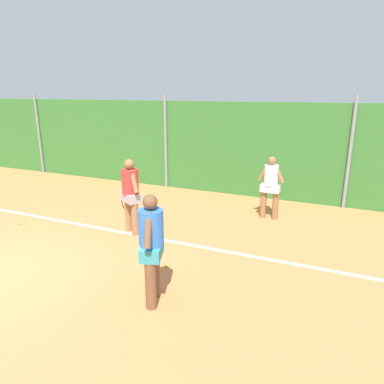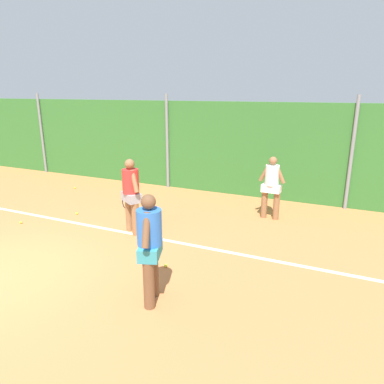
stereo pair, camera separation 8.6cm
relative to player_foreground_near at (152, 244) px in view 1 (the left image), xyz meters
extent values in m
plane|color=#C67542|center=(-3.04, 1.59, -1.01)|extent=(30.95, 30.95, 0.00)
cube|color=#33702D|center=(-3.04, 6.48, 0.47)|extent=(20.12, 0.25, 2.97)
cylinder|color=gray|center=(-8.84, 6.31, 0.58)|extent=(0.10, 0.10, 3.20)
cylinder|color=gray|center=(-3.04, 6.31, 0.58)|extent=(0.10, 0.10, 3.20)
cylinder|color=gray|center=(2.76, 6.31, 0.58)|extent=(0.10, 0.10, 3.20)
cube|color=white|center=(-3.04, 2.20, -1.01)|extent=(14.70, 0.10, 0.01)
cylinder|color=brown|center=(0.06, -0.17, -0.62)|extent=(0.18, 0.18, 0.79)
cylinder|color=brown|center=(-0.06, 0.16, -0.62)|extent=(0.18, 0.18, 0.79)
cube|color=teal|center=(0.00, 0.00, -0.12)|extent=(0.47, 0.60, 0.21)
cylinder|color=blue|center=(0.00, 0.00, 0.27)|extent=(0.39, 0.39, 0.56)
sphere|color=brown|center=(0.00, 0.00, 0.68)|extent=(0.23, 0.23, 0.23)
cylinder|color=brown|center=(0.07, -0.21, 0.32)|extent=(0.18, 0.31, 0.54)
cylinder|color=brown|center=(-0.07, 0.21, 0.32)|extent=(0.18, 0.31, 0.54)
cylinder|color=black|center=(-0.15, 0.27, -0.06)|extent=(0.03, 0.03, 0.28)
torus|color=#26262B|center=(-0.15, 0.27, -0.33)|extent=(0.12, 0.28, 0.28)
cylinder|color=#8C603D|center=(-1.73, 2.20, -0.62)|extent=(0.18, 0.18, 0.79)
cylinder|color=#8C603D|center=(-2.02, 2.39, -0.62)|extent=(0.18, 0.18, 0.79)
cube|color=#99999E|center=(-1.88, 2.30, -0.12)|extent=(0.61, 0.54, 0.21)
cylinder|color=red|center=(-1.88, 2.30, 0.26)|extent=(0.39, 0.39, 0.56)
sphere|color=#8C603D|center=(-1.88, 2.30, 0.67)|extent=(0.23, 0.23, 0.23)
cylinder|color=#8C603D|center=(-1.69, 2.18, 0.31)|extent=(0.29, 0.22, 0.54)
cylinder|color=#8C603D|center=(-2.06, 2.41, 0.31)|extent=(0.29, 0.22, 0.54)
cylinder|color=black|center=(-2.16, 2.42, -0.07)|extent=(0.03, 0.03, 0.28)
torus|color=#26262B|center=(-2.16, 2.42, -0.34)|extent=(0.25, 0.17, 0.28)
cylinder|color=#8C603D|center=(1.10, 4.60, -0.65)|extent=(0.16, 0.16, 0.73)
cylinder|color=#8C603D|center=(0.77, 4.62, -0.65)|extent=(0.16, 0.16, 0.73)
cube|color=white|center=(0.93, 4.61, -0.18)|extent=(0.51, 0.32, 0.20)
cylinder|color=white|center=(0.93, 4.61, 0.17)|extent=(0.36, 0.36, 0.52)
sphere|color=#8C603D|center=(0.93, 4.61, 0.55)|extent=(0.21, 0.21, 0.21)
cylinder|color=#8C603D|center=(1.14, 4.60, 0.21)|extent=(0.30, 0.11, 0.49)
cylinder|color=#8C603D|center=(0.73, 4.63, 0.21)|extent=(0.30, 0.11, 0.49)
sphere|color=#CCDB33|center=(-4.83, 1.59, -0.98)|extent=(0.07, 0.07, 0.07)
sphere|color=#CCDB33|center=(-4.00, 2.72, -0.98)|extent=(0.07, 0.07, 0.07)
sphere|color=#CCDB33|center=(-5.90, 4.75, -0.98)|extent=(0.07, 0.07, 0.07)
sphere|color=#CCDB33|center=(-0.33, 1.08, -0.98)|extent=(0.07, 0.07, 0.07)
sphere|color=#CCDB33|center=(-4.50, 5.88, -0.98)|extent=(0.07, 0.07, 0.07)
camera|label=1|loc=(2.55, -4.30, 2.28)|focal=32.60mm
camera|label=2|loc=(2.63, -4.26, 2.28)|focal=32.60mm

